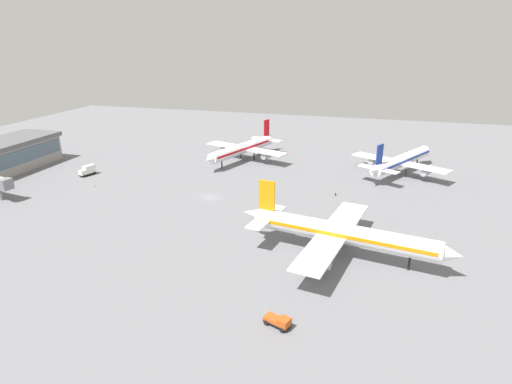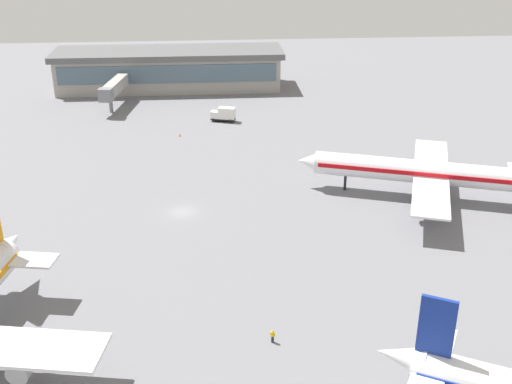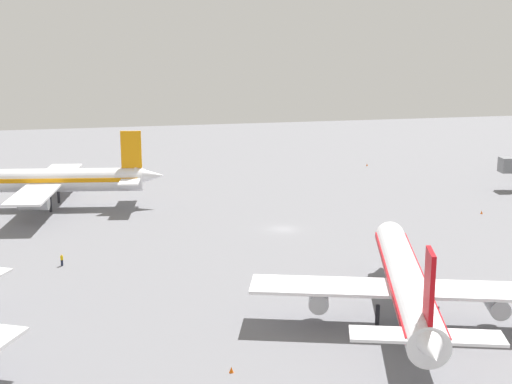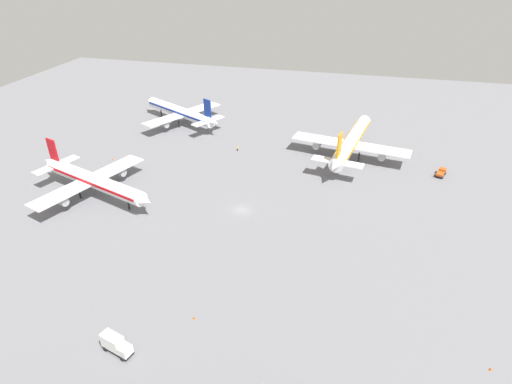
{
  "view_description": "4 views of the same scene",
  "coord_description": "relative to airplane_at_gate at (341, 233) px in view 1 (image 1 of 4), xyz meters",
  "views": [
    {
      "loc": [
        108.58,
        45.13,
        43.82
      ],
      "look_at": [
        -1.04,
        13.69,
        2.58
      ],
      "focal_mm": 30.14,
      "sensor_mm": 36.0,
      "label": 1
    },
    {
      "loc": [
        -4.61,
        94.39,
        45.97
      ],
      "look_at": [
        -11.83,
        2.93,
        4.47
      ],
      "focal_mm": 44.82,
      "sensor_mm": 36.0,
      "label": 2
    },
    {
      "loc": [
        -108.74,
        31.0,
        31.02
      ],
      "look_at": [
        2.76,
        3.93,
        5.89
      ],
      "focal_mm": 49.8,
      "sensor_mm": 36.0,
      "label": 3
    },
    {
      "loc": [
        25.72,
        -87.5,
        58.47
      ],
      "look_at": [
        3.13,
        2.79,
        4.28
      ],
      "focal_mm": 29.46,
      "sensor_mm": 36.0,
      "label": 4
    }
  ],
  "objects": [
    {
      "name": "ground",
      "position": [
        -25.21,
        -39.67,
        -5.16
      ],
      "size": [
        288.0,
        288.0,
        0.0
      ],
      "primitive_type": "plane",
      "color": "slate"
    },
    {
      "name": "catering_truck",
      "position": [
        -33.55,
        -86.88,
        -3.46
      ],
      "size": [
        5.91,
        3.41,
        3.3
      ],
      "rotation": [
        0.0,
        0.0,
        6.0
      ],
      "color": "black",
      "rests_on": "ground"
    },
    {
      "name": "pushback_tractor",
      "position": [
        27.02,
        -6.92,
        -4.19
      ],
      "size": [
        3.46,
        4.79,
        1.9
      ],
      "rotation": [
        0.0,
        0.0,
        1.2
      ],
      "color": "black",
      "rests_on": "ground"
    },
    {
      "name": "airplane_at_gate",
      "position": [
        0.0,
        0.0,
        0.0
      ],
      "size": [
        37.64,
        46.41,
        14.18
      ],
      "rotation": [
        0.0,
        0.0,
        1.39
      ],
      "color": "white",
      "rests_on": "ground"
    },
    {
      "name": "safety_cone_mid_apron",
      "position": [
        -23.65,
        -77.09,
        -4.86
      ],
      "size": [
        0.44,
        0.44,
        0.6
      ],
      "primitive_type": "cone",
      "color": "#EA590C",
      "rests_on": "ground"
    },
    {
      "name": "safety_cone_far_side",
      "position": [
        -73.34,
        -20.99,
        -4.86
      ],
      "size": [
        0.44,
        0.44,
        0.6
      ],
      "primitive_type": "cone",
      "color": "#EA590C",
      "rests_on": "ground"
    },
    {
      "name": "ground_crew_worker",
      "position": [
        -36.41,
        -4.67,
        -4.31
      ],
      "size": [
        0.52,
        0.52,
        1.67
      ],
      "rotation": [
        0.0,
        0.0,
        1.04
      ],
      "color": "#1E2338",
      "rests_on": "ground"
    },
    {
      "name": "airplane_taxiing",
      "position": [
        -65.79,
        -42.18,
        -0.44
      ],
      "size": [
        41.4,
        34.01,
        12.98
      ],
      "rotation": [
        0.0,
        0.0,
        5.96
      ],
      "color": "white",
      "rests_on": "ground"
    },
    {
      "name": "airplane_distant",
      "position": [
        -64.26,
        14.07,
        -0.49
      ],
      "size": [
        38.69,
        32.28,
        12.84
      ],
      "rotation": [
        0.0,
        0.0,
        2.65
      ],
      "color": "white",
      "rests_on": "ground"
    }
  ]
}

